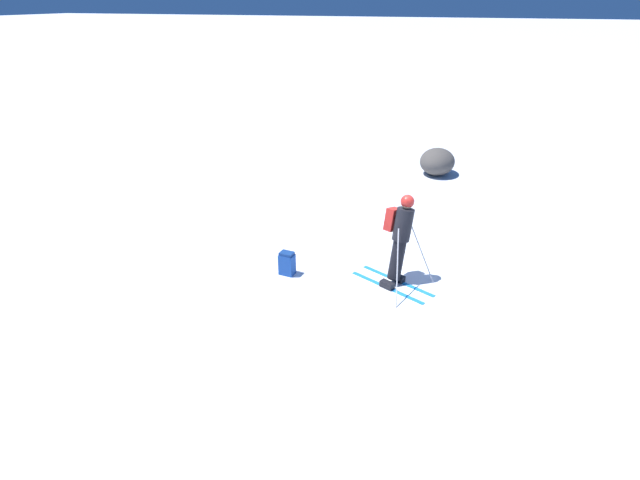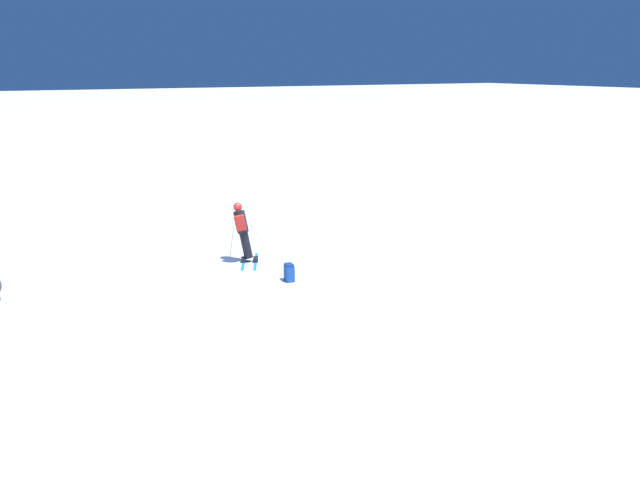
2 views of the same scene
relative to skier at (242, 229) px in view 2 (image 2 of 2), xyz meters
name	(u,v)px [view 2 (image 2 of 2)]	position (x,y,z in m)	size (l,w,h in m)	color
ground_plane	(237,264)	(0.23, 0.05, -1.02)	(300.00, 300.00, 0.00)	white
skier	(242,229)	(0.00, 0.00, 0.00)	(1.38, 1.75, 1.85)	#1E7AC6
spare_backpack	(289,273)	(-0.46, 2.19, -0.78)	(0.25, 0.32, 0.50)	#194293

